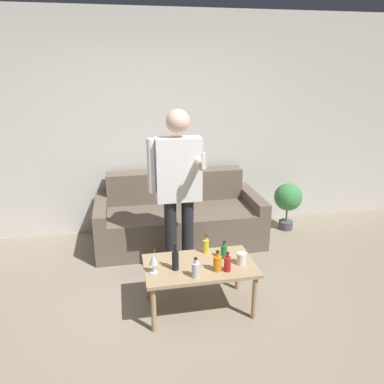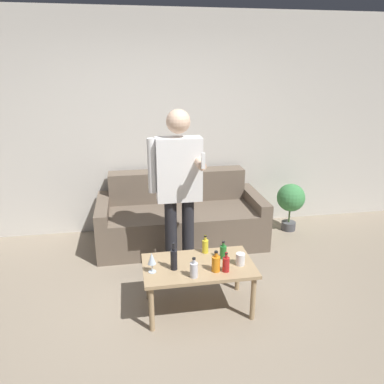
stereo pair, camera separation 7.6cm
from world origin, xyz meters
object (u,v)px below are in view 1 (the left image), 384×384
at_px(couch, 179,218).
at_px(person_standing_front, 178,182).
at_px(coffee_table, 200,270).
at_px(bottle_orange, 217,263).

relative_size(couch, person_standing_front, 1.16).
bearing_deg(coffee_table, bottle_orange, -46.85).
bearing_deg(bottle_orange, person_standing_front, 105.37).
relative_size(coffee_table, person_standing_front, 0.56).
xyz_separation_m(couch, bottle_orange, (0.08, -1.53, 0.22)).
height_order(coffee_table, person_standing_front, person_standing_front).
distance_m(coffee_table, person_standing_front, 0.87).
bearing_deg(coffee_table, couch, 88.30).
relative_size(bottle_orange, person_standing_front, 0.11).
height_order(couch, bottle_orange, couch).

